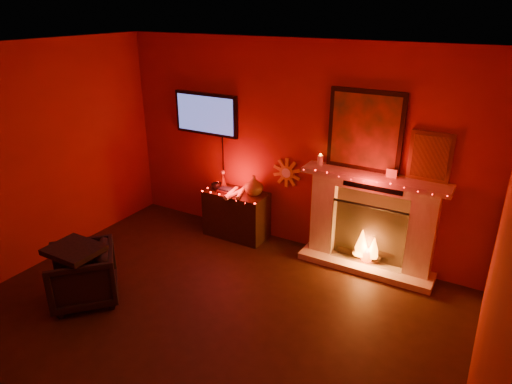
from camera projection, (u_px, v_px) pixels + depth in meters
room at (164, 222)px, 3.87m from camera, size 5.00×5.00×5.00m
fireplace at (371, 213)px, 5.51m from camera, size 1.72×0.40×2.18m
tv at (206, 114)px, 6.32m from camera, size 1.00×0.07×1.24m
sunburst_clock at (287, 173)px, 6.02m from camera, size 0.40×0.03×0.40m
console_table at (237, 211)px, 6.38m from camera, size 0.87×0.53×0.93m
armchair at (83, 275)px, 4.99m from camera, size 0.97×0.97×0.63m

